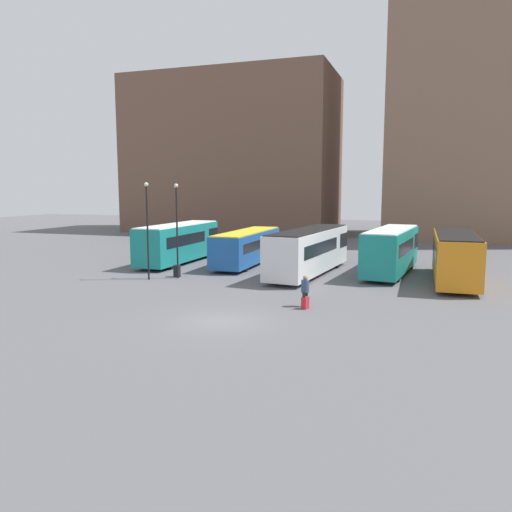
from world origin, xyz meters
TOP-DOWN VIEW (x-y plane):
  - ground_plane at (0.00, 0.00)m, footprint 160.00×160.00m
  - building_block_left at (-18.34, 48.11)m, footprint 29.32×15.04m
  - building_block_right at (16.17, 48.11)m, footprint 24.99×16.51m
  - bus_0 at (-10.71, 16.29)m, footprint 2.58×10.58m
  - bus_1 at (-4.92, 17.13)m, footprint 2.57×10.51m
  - bus_2 at (0.89, 14.31)m, footprint 3.68×11.97m
  - bus_3 at (6.49, 16.26)m, footprint 3.50×10.03m
  - bus_4 at (10.70, 14.37)m, footprint 2.69×10.57m
  - traveler at (2.97, 4.21)m, footprint 0.52×0.52m
  - suitcase at (3.10, 3.71)m, footprint 0.37×0.46m
  - lamp_post_0 at (-7.31, 9.57)m, footprint 0.28×0.28m
  - lamp_post_1 at (-8.94, 8.46)m, footprint 0.28×0.28m
  - trash_bin at (-7.61, 10.00)m, footprint 0.52×0.52m

SIDE VIEW (x-z plane):
  - ground_plane at x=0.00m, z-range 0.00..0.00m
  - suitcase at x=3.10m, z-range -0.13..0.77m
  - trash_bin at x=-7.61m, z-range 0.00..0.85m
  - traveler at x=2.97m, z-range 0.16..1.81m
  - bus_1 at x=-4.92m, z-range 0.13..2.88m
  - bus_4 at x=10.70m, z-range 0.14..3.38m
  - bus_0 at x=-10.71m, z-range 0.14..3.38m
  - bus_2 at x=0.89m, z-range 0.14..3.40m
  - bus_3 at x=6.49m, z-range 0.14..3.43m
  - lamp_post_0 at x=-7.31m, z-range 0.52..7.01m
  - lamp_post_1 at x=-8.94m, z-range 0.52..7.08m
  - building_block_left at x=-18.34m, z-range 0.00..22.07m
  - building_block_right at x=16.17m, z-range 0.00..40.35m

